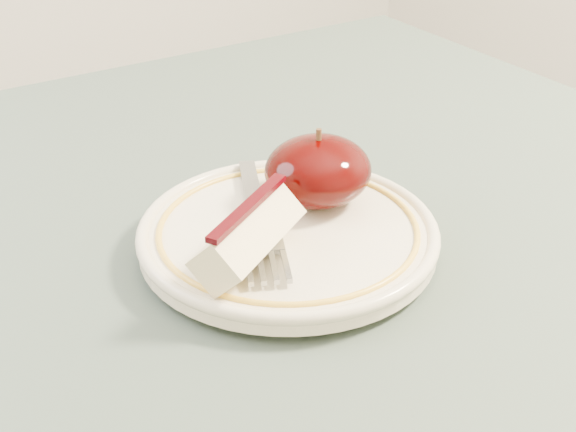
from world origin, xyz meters
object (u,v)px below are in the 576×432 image
plate (288,234)px  fork (258,219)px  apple_half (318,170)px  table (272,397)px

plate → fork: (-0.02, 0.01, 0.01)m
apple_half → fork: bearing=-172.2°
table → fork: size_ratio=5.77×
apple_half → fork: 0.06m
fork → plate: bearing=-109.5°
plate → table: bearing=-135.0°
plate → apple_half: 0.05m
table → plate: (0.04, 0.04, 0.10)m
table → fork: fork is taller
table → apple_half: size_ratio=11.61×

